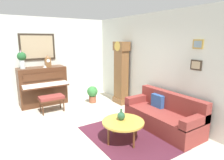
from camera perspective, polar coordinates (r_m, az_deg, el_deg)
The scene contains 14 objects.
ground_plane at distance 4.82m, azimuth -11.94°, elevation -14.79°, with size 6.40×6.00×0.10m, color beige.
wall_left at distance 6.84m, azimuth -20.44°, elevation 5.53°, with size 0.13×4.90×2.80m.
wall_back at distance 5.64m, azimuth 10.78°, elevation 4.71°, with size 5.30×0.13×2.80m.
area_rug at distance 4.41m, azimuth 4.86°, elevation -16.49°, with size 2.10×1.50×0.01m, color #4C1E2D.
piano at distance 6.60m, azimuth -19.85°, elevation -1.63°, with size 0.87×1.44×1.23m.
piano_bench at distance 5.89m, azimuth -17.50°, elevation -5.24°, with size 0.42×0.70×0.48m.
grandfather_clock at distance 6.28m, azimuth 2.71°, elevation 1.64°, with size 0.52×0.34×2.03m.
couch at distance 4.84m, azimuth 15.06°, elevation -10.11°, with size 1.90×0.80×0.84m.
coffee_table at distance 4.11m, azimuth 3.32°, elevation -12.44°, with size 0.88×0.88×0.43m.
mantel_clock at distance 6.52m, azimuth -18.51°, elevation 5.25°, with size 0.13×0.18×0.38m.
flower_vase at distance 6.36m, azimuth -25.19°, elevation 5.86°, with size 0.26×0.26×0.58m.
teacup at distance 6.37m, azimuth -19.29°, elevation 3.70°, with size 0.12×0.12×0.06m.
green_jug at distance 4.12m, azimuth 2.74°, elevation -10.58°, with size 0.17×0.17×0.24m.
potted_plant at distance 6.49m, azimuth -5.84°, elevation -3.90°, with size 0.36×0.36×0.56m.
Camera 1 is at (4.05, -1.47, 2.12)m, focal length 30.82 mm.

